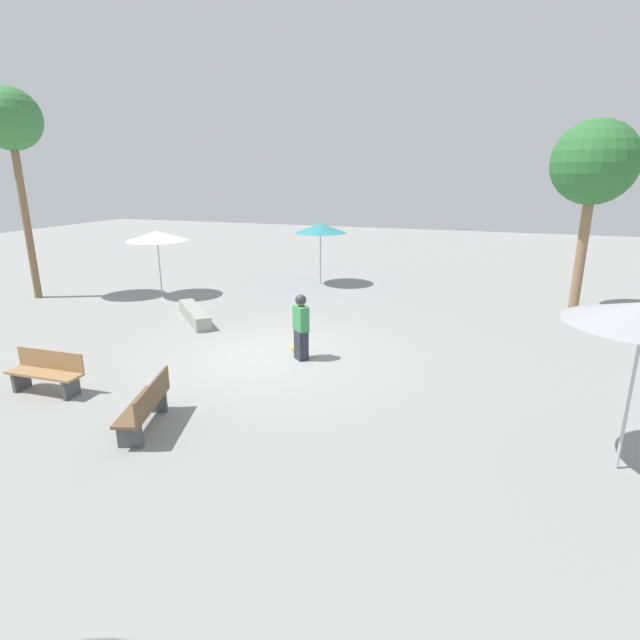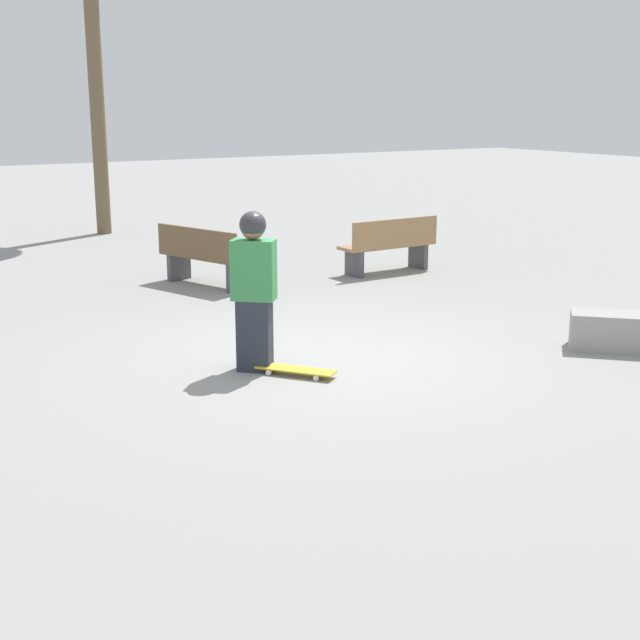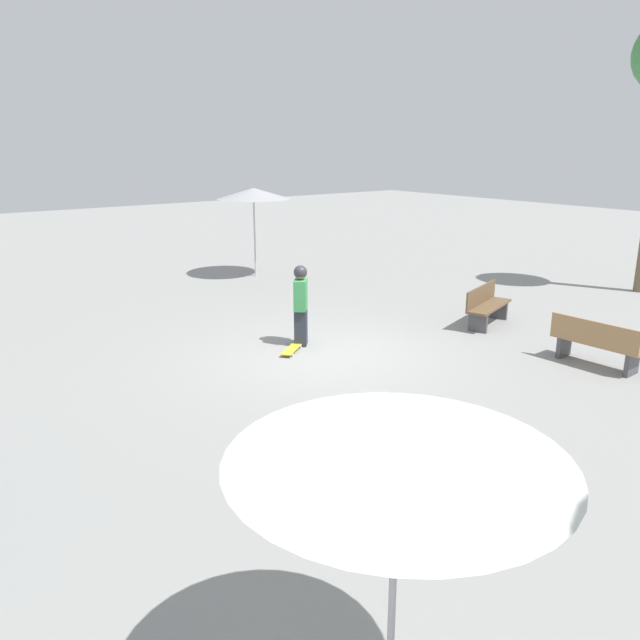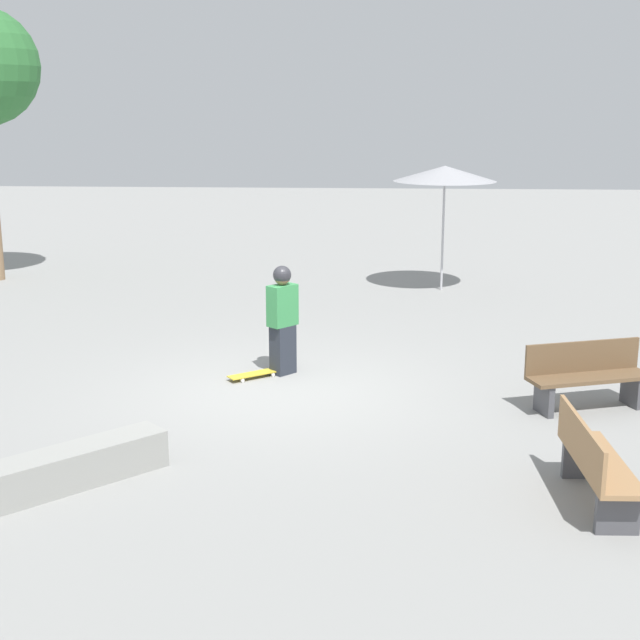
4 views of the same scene
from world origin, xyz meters
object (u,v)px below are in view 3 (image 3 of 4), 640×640
Objects in this scene: skater_main at (301,303)px; concrete_ledge at (369,441)px; bench_near at (487,306)px; bench_far at (596,343)px; skateboard at (292,349)px; shade_umbrella_grey at (253,194)px; shade_umbrella_white at (398,436)px.

skater_main reaches higher than concrete_ledge.
bench_near is 1.03× the size of bench_far.
skateboard is 7.47m from shade_umbrella_grey.
concrete_ledge is at bearing 7.90° from bench_near.
bench_near is at bearing -144.97° from shade_umbrella_white.
shade_umbrella_white is (2.39, 2.92, 1.95)m from concrete_ledge.
bench_near is 7.78m from shade_umbrella_grey.
shade_umbrella_grey is (1.32, -7.41, 1.99)m from bench_near.
skater_main is at bearing 66.24° from shade_umbrella_grey.
skateboard is 4.53m from bench_near.
shade_umbrella_grey is at bearing -114.09° from concrete_ledge.
concrete_ledge is (1.54, 3.94, 0.14)m from skateboard.
bench_far is (-5.36, -0.06, 0.23)m from concrete_ledge.
bench_near reaches higher than concrete_ledge.
shade_umbrella_grey reaches higher than skateboard.
shade_umbrella_grey is (-3.08, -6.38, 2.35)m from skateboard.
concrete_ledge is 11.52m from shade_umbrella_grey.
concrete_ledge is 5.36m from bench_far.
bench_near is (-5.93, -2.91, 0.23)m from concrete_ledge.
skateboard is 4.23m from concrete_ledge.
shade_umbrella_white is at bearing 10.07° from skater_main.
skater_main is 5.38m from bench_far.
bench_near is (-4.40, 1.03, 0.37)m from skateboard.
skateboard is 8.18m from shade_umbrella_white.
shade_umbrella_grey is at bearing -162.50° from skater_main.
bench_near is at bearing 100.09° from shade_umbrella_grey.
bench_near reaches higher than skateboard.
skater_main is at bearing 175.81° from skateboard.
skater_main is 0.98× the size of bench_far.
skater_main is 6.88m from shade_umbrella_grey.
bench_far is 0.70× the size of shade_umbrella_white.
concrete_ledge reaches higher than skateboard.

